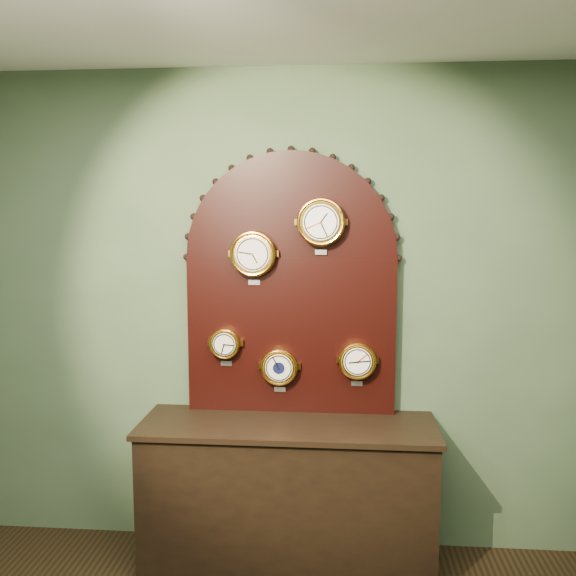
# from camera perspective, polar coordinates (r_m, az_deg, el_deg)

# --- Properties ---
(wall_back) EXTENTS (4.00, 0.00, 4.00)m
(wall_back) POSITION_cam_1_polar(r_m,az_deg,el_deg) (3.55, 0.34, -2.39)
(wall_back) COLOR #43593D
(wall_back) RESTS_ON ground
(shop_counter) EXTENTS (1.60, 0.50, 0.80)m
(shop_counter) POSITION_cam_1_polar(r_m,az_deg,el_deg) (3.60, -0.03, -19.01)
(shop_counter) COLOR black
(shop_counter) RESTS_ON ground_plane
(display_board) EXTENTS (1.26, 0.06, 1.53)m
(display_board) POSITION_cam_1_polar(r_m,az_deg,el_deg) (3.47, 0.28, 1.16)
(display_board) COLOR black
(display_board) RESTS_ON shop_counter
(roman_clock) EXTENTS (0.26, 0.08, 0.31)m
(roman_clock) POSITION_cam_1_polar(r_m,az_deg,el_deg) (3.42, -3.29, 3.22)
(roman_clock) COLOR gold
(roman_clock) RESTS_ON display_board
(arabic_clock) EXTENTS (0.27, 0.08, 0.32)m
(arabic_clock) POSITION_cam_1_polar(r_m,az_deg,el_deg) (3.38, 3.11, 6.19)
(arabic_clock) COLOR gold
(arabic_clock) RESTS_ON display_board
(hygrometer) EXTENTS (0.18, 0.08, 0.23)m
(hygrometer) POSITION_cam_1_polar(r_m,az_deg,el_deg) (3.52, -5.92, -5.18)
(hygrometer) COLOR gold
(hygrometer) RESTS_ON display_board
(barometer) EXTENTS (0.21, 0.08, 0.26)m
(barometer) POSITION_cam_1_polar(r_m,az_deg,el_deg) (3.51, -0.82, -7.39)
(barometer) COLOR gold
(barometer) RESTS_ON display_board
(tide_clock) EXTENTS (0.21, 0.08, 0.26)m
(tide_clock) POSITION_cam_1_polar(r_m,az_deg,el_deg) (3.48, 6.53, -6.78)
(tide_clock) COLOR gold
(tide_clock) RESTS_ON display_board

